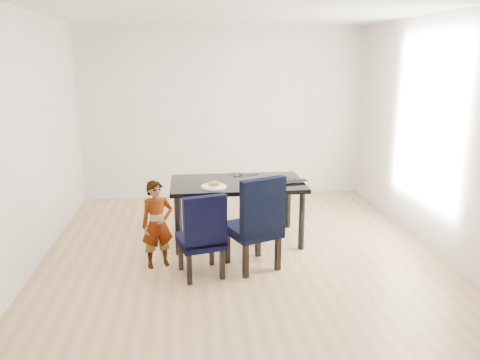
{
  "coord_description": "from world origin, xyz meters",
  "views": [
    {
      "loc": [
        -0.58,
        -4.93,
        2.19
      ],
      "look_at": [
        0.0,
        0.2,
        0.85
      ],
      "focal_mm": 35.0,
      "sensor_mm": 36.0,
      "label": 1
    }
  ],
  "objects": [
    {
      "name": "floor",
      "position": [
        0.0,
        0.0,
        -0.01
      ],
      "size": [
        4.5,
        5.0,
        0.01
      ],
      "primitive_type": "cube",
      "color": "tan",
      "rests_on": "ground"
    },
    {
      "name": "ceiling",
      "position": [
        0.0,
        0.0,
        2.71
      ],
      "size": [
        4.5,
        5.0,
        0.01
      ],
      "primitive_type": "cube",
      "color": "white",
      "rests_on": "wall_back"
    },
    {
      "name": "wall_back",
      "position": [
        0.0,
        2.5,
        1.35
      ],
      "size": [
        4.5,
        0.01,
        2.7
      ],
      "primitive_type": "cube",
      "color": "silver",
      "rests_on": "ground"
    },
    {
      "name": "wall_front",
      "position": [
        0.0,
        -2.5,
        1.35
      ],
      "size": [
        4.5,
        0.01,
        2.7
      ],
      "primitive_type": "cube",
      "color": "white",
      "rests_on": "ground"
    },
    {
      "name": "wall_left",
      "position": [
        -2.25,
        0.0,
        1.35
      ],
      "size": [
        0.01,
        5.0,
        2.7
      ],
      "primitive_type": "cube",
      "color": "white",
      "rests_on": "ground"
    },
    {
      "name": "wall_right",
      "position": [
        2.25,
        0.0,
        1.35
      ],
      "size": [
        0.01,
        5.0,
        2.7
      ],
      "primitive_type": "cube",
      "color": "silver",
      "rests_on": "ground"
    },
    {
      "name": "dining_table",
      "position": [
        0.0,
        0.5,
        0.38
      ],
      "size": [
        1.6,
        0.9,
        0.75
      ],
      "primitive_type": "cube",
      "color": "black",
      "rests_on": "floor"
    },
    {
      "name": "chair_left",
      "position": [
        -0.48,
        -0.42,
        0.45
      ],
      "size": [
        0.53,
        0.54,
        0.91
      ],
      "primitive_type": "cube",
      "rotation": [
        0.0,
        0.0,
        0.25
      ],
      "color": "black",
      "rests_on": "floor"
    },
    {
      "name": "chair_right",
      "position": [
        0.08,
        -0.28,
        0.52
      ],
      "size": [
        0.65,
        0.67,
        1.03
      ],
      "primitive_type": "cube",
      "rotation": [
        0.0,
        0.0,
        0.39
      ],
      "color": "black",
      "rests_on": "floor"
    },
    {
      "name": "child",
      "position": [
        -0.93,
        -0.15,
        0.48
      ],
      "size": [
        0.4,
        0.33,
        0.96
      ],
      "primitive_type": "imported",
      "rotation": [
        0.0,
        0.0,
        0.33
      ],
      "color": "#FF5A15",
      "rests_on": "floor"
    },
    {
      "name": "plate",
      "position": [
        -0.3,
        0.28,
        0.76
      ],
      "size": [
        0.33,
        0.33,
        0.02
      ],
      "primitive_type": "cylinder",
      "rotation": [
        0.0,
        0.0,
        -0.12
      ],
      "color": "white",
      "rests_on": "dining_table"
    },
    {
      "name": "sandwich",
      "position": [
        -0.29,
        0.28,
        0.8
      ],
      "size": [
        0.16,
        0.12,
        0.06
      ],
      "primitive_type": "ellipsoid",
      "rotation": [
        0.0,
        0.0,
        0.37
      ],
      "color": "olive",
      "rests_on": "plate"
    },
    {
      "name": "laptop",
      "position": [
        0.68,
        0.43,
        0.76
      ],
      "size": [
        0.34,
        0.25,
        0.02
      ],
      "primitive_type": "imported",
      "rotation": [
        0.0,
        0.0,
        3.33
      ],
      "color": "black",
      "rests_on": "dining_table"
    },
    {
      "name": "cable_tangle",
      "position": [
        0.04,
        0.77,
        0.75
      ],
      "size": [
        0.17,
        0.17,
        0.01
      ],
      "primitive_type": "torus",
      "rotation": [
        0.0,
        0.0,
        0.38
      ],
      "color": "black",
      "rests_on": "dining_table"
    }
  ]
}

